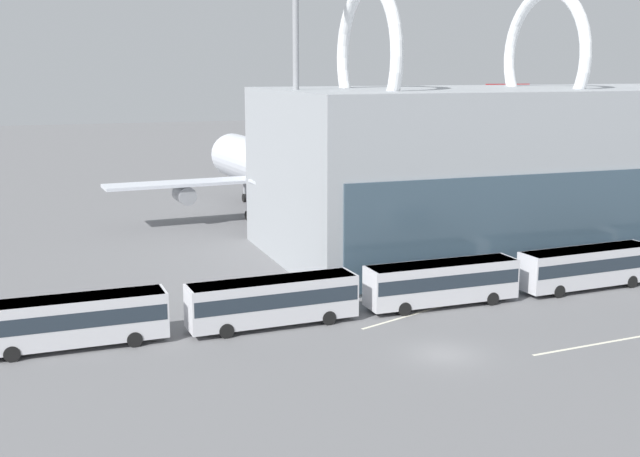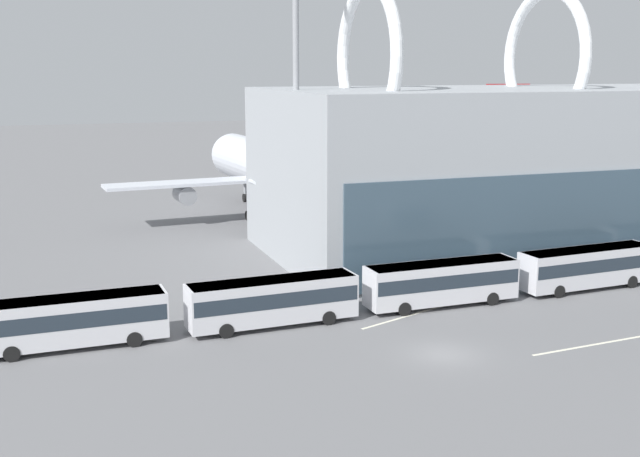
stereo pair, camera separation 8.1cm
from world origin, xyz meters
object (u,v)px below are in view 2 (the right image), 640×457
at_px(airliner_at_gate_far, 274,168).
at_px(shuttle_bus_3, 442,281).
at_px(shuttle_bus_1, 72,319).
at_px(shuttle_bus_2, 273,299).
at_px(shuttle_bus_4, 587,265).
at_px(airliner_parked_remote, 601,153).
at_px(floodlight_mast, 296,63).

relative_size(airliner_at_gate_far, shuttle_bus_3, 3.39).
xyz_separation_m(shuttle_bus_1, shuttle_bus_2, (13.13, 0.00, 0.00)).
distance_m(shuttle_bus_2, shuttle_bus_4, 26.28).
xyz_separation_m(airliner_parked_remote, shuttle_bus_3, (-50.39, -45.99, -3.15)).
distance_m(airliner_at_gate_far, shuttle_bus_3, 39.57).
relative_size(shuttle_bus_1, shuttle_bus_4, 0.99).
bearing_deg(airliner_parked_remote, shuttle_bus_1, -142.94).
relative_size(airliner_parked_remote, shuttle_bus_1, 3.56).
relative_size(airliner_at_gate_far, shuttle_bus_4, 3.36).
relative_size(airliner_at_gate_far, floodlight_mast, 1.32).
xyz_separation_m(airliner_at_gate_far, shuttle_bus_3, (1.46, -39.36, -3.82)).
bearing_deg(floodlight_mast, shuttle_bus_1, -140.24).
bearing_deg(shuttle_bus_4, shuttle_bus_1, 177.37).
bearing_deg(shuttle_bus_4, airliner_at_gate_far, 106.76).
bearing_deg(shuttle_bus_3, shuttle_bus_4, 0.23).
height_order(shuttle_bus_2, floodlight_mast, floodlight_mast).
distance_m(airliner_parked_remote, shuttle_bus_1, 89.67).
distance_m(airliner_parked_remote, floodlight_mast, 64.92).
distance_m(airliner_parked_remote, shuttle_bus_3, 68.29).
bearing_deg(airliner_parked_remote, floodlight_mast, -146.48).
relative_size(shuttle_bus_3, shuttle_bus_4, 0.99).
height_order(shuttle_bus_3, shuttle_bus_4, same).
relative_size(airliner_parked_remote, shuttle_bus_2, 3.54).
bearing_deg(airliner_parked_remote, shuttle_bus_4, -123.35).
xyz_separation_m(airliner_at_gate_far, floodlight_mast, (-4.54, -22.93, 12.04)).
bearing_deg(airliner_at_gate_far, shuttle_bus_2, 159.34).
distance_m(airliner_at_gate_far, shuttle_bus_2, 41.64).
bearing_deg(shuttle_bus_3, airliner_parked_remote, 41.13).
bearing_deg(floodlight_mast, shuttle_bus_3, -69.92).
bearing_deg(shuttle_bus_4, shuttle_bus_2, 177.92).
bearing_deg(floodlight_mast, shuttle_bus_4, -40.06).
xyz_separation_m(airliner_at_gate_far, shuttle_bus_1, (-24.81, -39.79, -3.82)).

